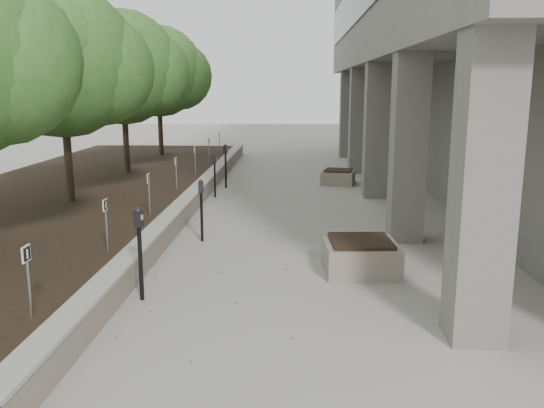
% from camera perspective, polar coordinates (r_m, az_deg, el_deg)
% --- Properties ---
extents(ground, '(90.00, 90.00, 0.00)m').
position_cam_1_polar(ground, '(7.12, -6.39, -16.07)').
color(ground, gray).
rests_on(ground, ground).
extents(retaining_wall, '(0.39, 26.00, 0.50)m').
position_cam_1_polar(retaining_wall, '(15.78, -7.98, 0.42)').
color(retaining_wall, gray).
rests_on(retaining_wall, ground).
extents(planting_bed, '(7.00, 26.00, 0.40)m').
position_cam_1_polar(planting_bed, '(16.85, -20.36, 0.34)').
color(planting_bed, '#2E2117').
rests_on(planting_bed, ground).
extents(crabapple_tree_3, '(4.60, 4.00, 5.44)m').
position_cam_1_polar(crabapple_tree_3, '(15.37, -20.14, 10.31)').
color(crabapple_tree_3, '#306225').
rests_on(crabapple_tree_3, planting_bed).
extents(crabapple_tree_4, '(4.60, 4.00, 5.44)m').
position_cam_1_polar(crabapple_tree_4, '(20.09, -14.64, 10.80)').
color(crabapple_tree_4, '#306225').
rests_on(crabapple_tree_4, planting_bed).
extents(crabapple_tree_5, '(4.60, 4.00, 5.44)m').
position_cam_1_polar(crabapple_tree_5, '(24.91, -11.25, 11.06)').
color(crabapple_tree_5, '#306225').
rests_on(crabapple_tree_5, planting_bed).
extents(parking_sign_2, '(0.04, 0.22, 0.96)m').
position_cam_1_polar(parking_sign_2, '(7.91, -23.18, -7.18)').
color(parking_sign_2, black).
rests_on(parking_sign_2, planting_bed).
extents(parking_sign_3, '(0.04, 0.22, 0.96)m').
position_cam_1_polar(parking_sign_3, '(10.57, -16.24, -2.06)').
color(parking_sign_3, black).
rests_on(parking_sign_3, planting_bed).
extents(parking_sign_4, '(0.04, 0.22, 0.96)m').
position_cam_1_polar(parking_sign_4, '(13.38, -12.18, 0.98)').
color(parking_sign_4, black).
rests_on(parking_sign_4, planting_bed).
extents(parking_sign_5, '(0.04, 0.22, 0.96)m').
position_cam_1_polar(parking_sign_5, '(16.26, -9.55, 2.95)').
color(parking_sign_5, black).
rests_on(parking_sign_5, planting_bed).
extents(parking_sign_6, '(0.04, 0.22, 0.96)m').
position_cam_1_polar(parking_sign_6, '(19.18, -7.70, 4.32)').
color(parking_sign_6, black).
rests_on(parking_sign_6, planting_bed).
extents(parking_sign_7, '(0.04, 0.22, 0.96)m').
position_cam_1_polar(parking_sign_7, '(22.11, -6.34, 5.33)').
color(parking_sign_7, black).
rests_on(parking_sign_7, planting_bed).
extents(parking_sign_8, '(0.04, 0.22, 0.96)m').
position_cam_1_polar(parking_sign_8, '(25.07, -5.29, 6.10)').
color(parking_sign_8, black).
rests_on(parking_sign_8, planting_bed).
extents(parking_meter_2, '(0.17, 0.15, 1.50)m').
position_cam_1_polar(parking_meter_2, '(9.12, -13.06, -4.91)').
color(parking_meter_2, black).
rests_on(parking_meter_2, ground).
extents(parking_meter_3, '(0.15, 0.12, 1.36)m').
position_cam_1_polar(parking_meter_3, '(12.36, -7.07, -0.67)').
color(parking_meter_3, black).
rests_on(parking_meter_3, ground).
extents(parking_meter_4, '(0.14, 0.10, 1.31)m').
position_cam_1_polar(parking_meter_4, '(17.29, -5.75, 2.83)').
color(parking_meter_4, black).
rests_on(parking_meter_4, ground).
extents(parking_meter_5, '(0.17, 0.14, 1.46)m').
position_cam_1_polar(parking_meter_5, '(18.80, -4.66, 3.78)').
color(parking_meter_5, black).
rests_on(parking_meter_5, ground).
extents(planter_front, '(1.36, 1.36, 0.60)m').
position_cam_1_polar(planter_front, '(10.49, 8.82, -5.09)').
color(planter_front, gray).
rests_on(planter_front, ground).
extents(planter_back, '(1.28, 1.28, 0.50)m').
position_cam_1_polar(planter_back, '(19.78, 6.64, 2.74)').
color(planter_back, gray).
rests_on(planter_back, ground).
extents(berry_scatter, '(3.30, 14.10, 0.02)m').
position_cam_1_polar(berry_scatter, '(11.75, -3.14, -4.61)').
color(berry_scatter, maroon).
rests_on(berry_scatter, ground).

